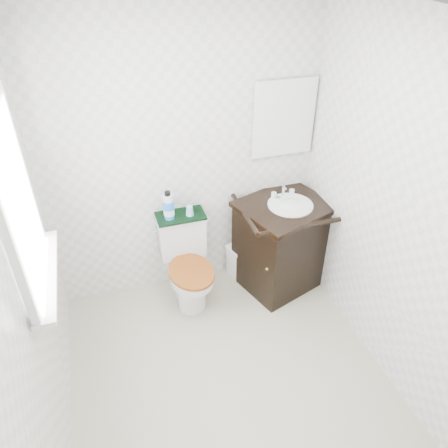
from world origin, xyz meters
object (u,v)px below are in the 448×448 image
mouthwash_bottle (169,206)px  toilet (186,265)px  cup (190,211)px  vanity (282,242)px  trash_bin (240,259)px

mouthwash_bottle → toilet: bearing=-48.5°
mouthwash_bottle → cup: mouthwash_bottle is taller
toilet → mouthwash_bottle: 0.56m
toilet → vanity: size_ratio=0.81×
toilet → trash_bin: bearing=13.8°
vanity → trash_bin: bearing=148.2°
vanity → trash_bin: size_ratio=2.88×
toilet → cup: cup is taller
cup → mouthwash_bottle: bearing=177.4°
trash_bin → mouthwash_bottle: size_ratio=1.31×
toilet → mouthwash_bottle: size_ratio=3.08×
trash_bin → cup: 0.79m
toilet → trash_bin: 0.57m
trash_bin → cup: cup is taller
trash_bin → mouthwash_bottle: 0.95m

